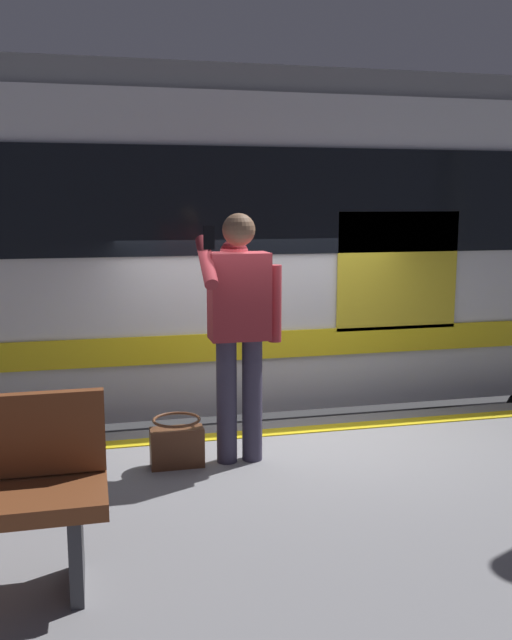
# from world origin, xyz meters

# --- Properties ---
(ground_plane) EXTENTS (23.78, 23.78, 0.00)m
(ground_plane) POSITION_xyz_m (0.00, 0.00, 0.00)
(ground_plane) COLOR #3D3D3F
(safety_line) EXTENTS (12.05, 0.16, 0.01)m
(safety_line) POSITION_xyz_m (0.00, 0.30, 1.03)
(safety_line) COLOR yellow
(safety_line) RESTS_ON platform
(track_rail_near) EXTENTS (15.99, 0.08, 0.16)m
(track_rail_near) POSITION_xyz_m (0.00, -1.21, 0.08)
(track_rail_near) COLOR slate
(track_rail_near) RESTS_ON ground
(track_rail_far) EXTENTS (15.99, 0.08, 0.16)m
(track_rail_far) POSITION_xyz_m (0.00, -2.64, 0.08)
(track_rail_far) COLOR slate
(track_rail_far) RESTS_ON ground
(train_carriage) EXTENTS (12.04, 2.93, 3.80)m
(train_carriage) POSITION_xyz_m (0.85, -1.92, 2.44)
(train_carriage) COLOR silver
(train_carriage) RESTS_ON ground
(passenger) EXTENTS (0.57, 0.55, 1.71)m
(passenger) POSITION_xyz_m (0.48, 0.81, 2.04)
(passenger) COLOR #383347
(passenger) RESTS_ON platform
(handbag) EXTENTS (0.36, 0.33, 0.34)m
(handbag) POSITION_xyz_m (0.92, 0.83, 1.19)
(handbag) COLOR #59331E
(handbag) RESTS_ON platform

